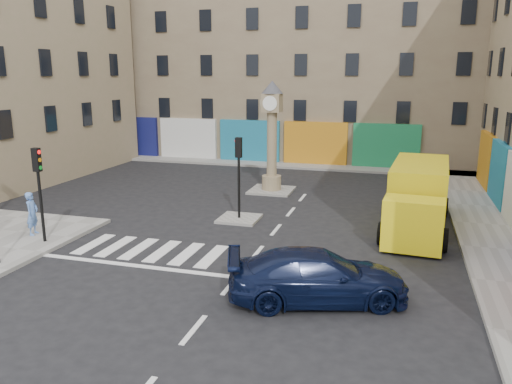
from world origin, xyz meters
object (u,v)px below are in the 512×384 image
at_px(traffic_light_island, 239,165).
at_px(navy_sedan, 318,276).
at_px(clock_pillar, 272,129).
at_px(traffic_light_left_far, 39,180).
at_px(yellow_van, 418,197).
at_px(pedestrian_blue, 32,213).

xyz_separation_m(traffic_light_island, navy_sedan, (4.83, -7.35, -1.82)).
relative_size(traffic_light_island, clock_pillar, 0.61).
bearing_deg(traffic_light_island, traffic_light_left_far, -139.40).
xyz_separation_m(traffic_light_island, yellow_van, (7.82, 1.13, -1.22)).
height_order(traffic_light_island, clock_pillar, clock_pillar).
height_order(traffic_light_left_far, pedestrian_blue, traffic_light_left_far).
height_order(traffic_light_left_far, yellow_van, traffic_light_left_far).
relative_size(traffic_light_left_far, yellow_van, 0.48).
xyz_separation_m(navy_sedan, pedestrian_blue, (-12.14, 2.57, 0.27)).
height_order(traffic_light_island, pedestrian_blue, traffic_light_island).
bearing_deg(yellow_van, pedestrian_blue, -154.37).
relative_size(yellow_van, pedestrian_blue, 4.35).
height_order(traffic_light_left_far, clock_pillar, clock_pillar).
relative_size(traffic_light_island, navy_sedan, 0.70).
distance_m(traffic_light_island, navy_sedan, 8.98).
relative_size(traffic_light_island, yellow_van, 0.48).
bearing_deg(clock_pillar, traffic_light_left_far, -118.94).
bearing_deg(navy_sedan, traffic_light_island, 15.28).
bearing_deg(navy_sedan, traffic_light_left_far, 62.02).
relative_size(traffic_light_left_far, traffic_light_island, 1.00).
relative_size(traffic_light_left_far, pedestrian_blue, 2.08).
distance_m(traffic_light_island, clock_pillar, 6.07).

